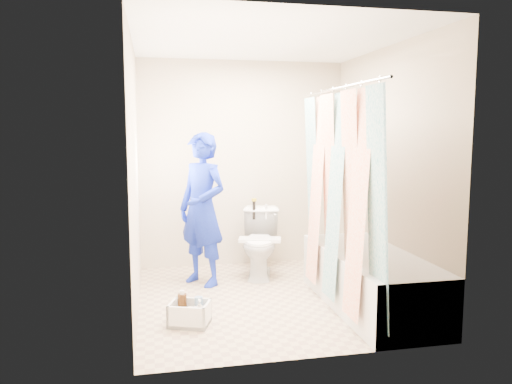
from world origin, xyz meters
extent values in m
plane|color=tan|center=(0.00, 0.00, 0.00)|extent=(2.60, 2.60, 0.00)
cube|color=white|center=(0.00, 0.00, 2.40)|extent=(2.40, 2.60, 0.02)
cube|color=#BFA993|center=(0.00, 1.30, 1.20)|extent=(2.40, 0.02, 2.40)
cube|color=#BFA993|center=(0.00, -1.30, 1.20)|extent=(2.40, 0.02, 2.40)
cube|color=#BFA993|center=(-1.20, 0.00, 1.20)|extent=(0.02, 2.60, 2.40)
cube|color=#BFA993|center=(1.20, 0.00, 1.20)|extent=(0.02, 2.60, 2.40)
cube|color=silver|center=(0.85, -0.43, 0.25)|extent=(0.70, 1.75, 0.50)
cube|color=white|center=(0.85, -0.43, 0.46)|extent=(0.58, 1.63, 0.06)
cylinder|color=silver|center=(0.52, -0.43, 1.95)|extent=(0.02, 1.90, 0.02)
cube|color=white|center=(0.52, -0.43, 1.02)|extent=(0.06, 1.75, 1.80)
imported|color=white|center=(0.09, 0.76, 0.37)|extent=(0.57, 0.80, 0.73)
cube|color=white|center=(0.06, 0.64, 0.43)|extent=(0.48, 0.30, 0.03)
cylinder|color=black|center=(0.07, 0.96, 0.70)|extent=(0.04, 0.04, 0.21)
cylinder|color=gold|center=(0.07, 0.96, 0.82)|extent=(0.06, 0.06, 0.03)
cylinder|color=white|center=(0.20, 0.93, 0.68)|extent=(0.03, 0.03, 0.18)
imported|color=#1126AB|center=(-0.55, 0.59, 0.79)|extent=(0.66, 0.68, 1.58)
cube|color=white|center=(-0.78, -0.51, 0.02)|extent=(0.39, 0.35, 0.03)
cube|color=white|center=(-0.92, -0.46, 0.10)|extent=(0.11, 0.25, 0.19)
cube|color=white|center=(-0.64, -0.56, 0.10)|extent=(0.11, 0.25, 0.19)
cube|color=white|center=(-0.82, -0.62, 0.10)|extent=(0.31, 0.13, 0.19)
cube|color=white|center=(-0.74, -0.40, 0.10)|extent=(0.31, 0.13, 0.19)
cylinder|color=#41240D|center=(-0.83, -0.45, 0.14)|extent=(0.07, 0.07, 0.21)
cylinder|color=silver|center=(-0.70, -0.48, 0.13)|extent=(0.07, 0.07, 0.19)
cylinder|color=beige|center=(-0.78, -0.57, 0.10)|extent=(0.05, 0.05, 0.14)
cylinder|color=#41240D|center=(-0.87, -0.55, 0.06)|extent=(0.06, 0.06, 0.06)
cylinder|color=gold|center=(-0.87, -0.55, 0.10)|extent=(0.07, 0.07, 0.01)
imported|color=white|center=(-0.70, -0.59, 0.13)|extent=(0.09, 0.09, 0.20)
camera|label=1|loc=(-1.05, -4.49, 1.59)|focal=35.00mm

